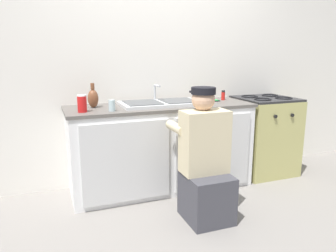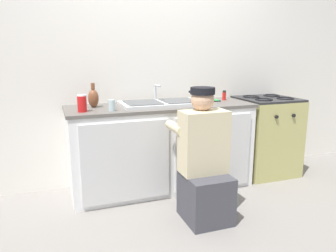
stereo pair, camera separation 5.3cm
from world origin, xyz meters
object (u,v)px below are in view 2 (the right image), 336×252
(plumber_person, at_px, (204,166))
(vase_decorative, at_px, (93,98))
(spice_bottle_red, at_px, (224,95))
(sink_double_basin, at_px, (161,103))
(water_glass, at_px, (112,105))
(cell_phone, at_px, (215,100))
(stove_range, at_px, (265,136))
(condiment_jar, at_px, (203,95))
(soda_cup_red, at_px, (82,103))

(plumber_person, bearing_deg, vase_decorative, 133.45)
(spice_bottle_red, relative_size, vase_decorative, 0.46)
(sink_double_basin, height_order, water_glass, sink_double_basin)
(plumber_person, relative_size, spice_bottle_red, 10.52)
(sink_double_basin, distance_m, water_glass, 0.55)
(water_glass, bearing_deg, sink_double_basin, 19.00)
(water_glass, bearing_deg, vase_decorative, 116.52)
(sink_double_basin, xyz_separation_m, vase_decorative, (-0.65, 0.07, 0.07))
(sink_double_basin, height_order, vase_decorative, vase_decorative)
(sink_double_basin, height_order, cell_phone, sink_double_basin)
(stove_range, bearing_deg, plumber_person, -146.98)
(stove_range, bearing_deg, condiment_jar, 174.78)
(plumber_person, bearing_deg, condiment_jar, 65.71)
(soda_cup_red, bearing_deg, plumber_person, -33.83)
(soda_cup_red, distance_m, condiment_jar, 1.28)
(vase_decorative, relative_size, condiment_jar, 1.80)
(sink_double_basin, distance_m, plumber_person, 0.87)
(water_glass, bearing_deg, soda_cup_red, 171.06)
(water_glass, relative_size, vase_decorative, 0.43)
(sink_double_basin, bearing_deg, vase_decorative, 173.58)
(plumber_person, height_order, soda_cup_red, plumber_person)
(sink_double_basin, relative_size, soda_cup_red, 5.26)
(sink_double_basin, xyz_separation_m, water_glass, (-0.52, -0.18, 0.03))
(vase_decorative, bearing_deg, cell_phone, -0.39)
(spice_bottle_red, relative_size, water_glass, 1.05)
(water_glass, xyz_separation_m, condiment_jar, (1.01, 0.25, 0.01))
(cell_phone, height_order, water_glass, water_glass)
(sink_double_basin, bearing_deg, condiment_jar, 7.98)
(sink_double_basin, bearing_deg, cell_phone, 5.83)
(plumber_person, bearing_deg, soda_cup_red, 146.17)
(water_glass, xyz_separation_m, vase_decorative, (-0.13, 0.25, 0.04))
(sink_double_basin, height_order, stove_range, sink_double_basin)
(plumber_person, relative_size, water_glass, 11.04)
(stove_range, relative_size, condiment_jar, 6.97)
(spice_bottle_red, bearing_deg, plumber_person, -127.42)
(water_glass, height_order, vase_decorative, vase_decorative)
(cell_phone, bearing_deg, soda_cup_red, -171.71)
(stove_range, distance_m, vase_decorative, 1.98)
(cell_phone, bearing_deg, condiment_jar, 178.38)
(stove_range, bearing_deg, water_glass, -174.30)
(sink_double_basin, xyz_separation_m, plumber_person, (0.12, -0.74, -0.43))
(plumber_person, height_order, vase_decorative, plumber_person)
(soda_cup_red, relative_size, water_glass, 1.52)
(sink_double_basin, height_order, plumber_person, plumber_person)
(plumber_person, bearing_deg, cell_phone, 57.75)
(cell_phone, height_order, vase_decorative, vase_decorative)
(sink_double_basin, relative_size, stove_range, 0.90)
(soda_cup_red, bearing_deg, spice_bottle_red, 8.21)
(spice_bottle_red, height_order, water_glass, spice_bottle_red)
(spice_bottle_red, relative_size, condiment_jar, 0.82)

